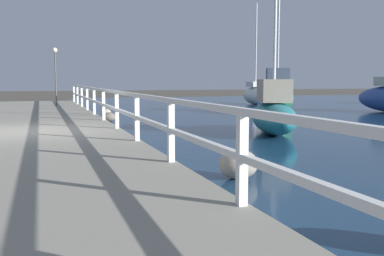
{
  "coord_description": "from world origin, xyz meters",
  "views": [
    {
      "loc": [
        0.3,
        -12.34,
        1.64
      ],
      "look_at": [
        3.69,
        -2.34,
        0.52
      ],
      "focal_mm": 42.0,
      "sensor_mm": 36.0,
      "label": 1
    }
  ],
  "objects": [
    {
      "name": "sailboat_teal",
      "position": [
        7.08,
        -0.14,
        0.64
      ],
      "size": [
        2.48,
        4.14,
        4.54
      ],
      "rotation": [
        0.0,
        0.0,
        -0.34
      ],
      "color": "#1E707A",
      "rests_on": "water_surface"
    },
    {
      "name": "sailboat_white",
      "position": [
        14.21,
        15.25,
        0.69
      ],
      "size": [
        1.69,
        3.77,
        6.74
      ],
      "rotation": [
        0.0,
        0.0,
        -0.12
      ],
      "color": "white",
      "rests_on": "water_surface"
    },
    {
      "name": "dock_walkway",
      "position": [
        0.0,
        0.0,
        0.16
      ],
      "size": [
        4.79,
        36.0,
        0.32
      ],
      "color": "gray",
      "rests_on": "ground"
    },
    {
      "name": "ground_plane",
      "position": [
        0.0,
        0.0,
        0.0
      ],
      "size": [
        120.0,
        120.0,
        0.0
      ],
      "primitive_type": "plane",
      "color": "#4C473D"
    },
    {
      "name": "railing",
      "position": [
        2.29,
        -0.0,
        1.02
      ],
      "size": [
        0.1,
        32.5,
        1.04
      ],
      "color": "white",
      "rests_on": "dock_walkway"
    },
    {
      "name": "boulder_upstream",
      "position": [
        3.4,
        -5.6,
        0.25
      ],
      "size": [
        0.66,
        0.6,
        0.5
      ],
      "color": "gray",
      "rests_on": "ground"
    },
    {
      "name": "boulder_near_dock",
      "position": [
        2.88,
        5.52,
        0.19
      ],
      "size": [
        0.5,
        0.45,
        0.37
      ],
      "color": "#666056",
      "rests_on": "ground"
    },
    {
      "name": "boulder_water_edge",
      "position": [
        3.12,
        8.23,
        0.18
      ],
      "size": [
        0.47,
        0.43,
        0.35
      ],
      "color": "gray",
      "rests_on": "ground"
    },
    {
      "name": "dock_lamp",
      "position": [
        1.1,
        11.98,
        2.52
      ],
      "size": [
        0.26,
        0.26,
        2.99
      ],
      "color": "#514C47",
      "rests_on": "dock_walkway"
    },
    {
      "name": "sailboat_green",
      "position": [
        11.59,
        7.64,
        0.9
      ],
      "size": [
        3.33,
        4.83,
        7.34
      ],
      "rotation": [
        0.0,
        0.0,
        -0.43
      ],
      "color": "#236B42",
      "rests_on": "water_surface"
    }
  ]
}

